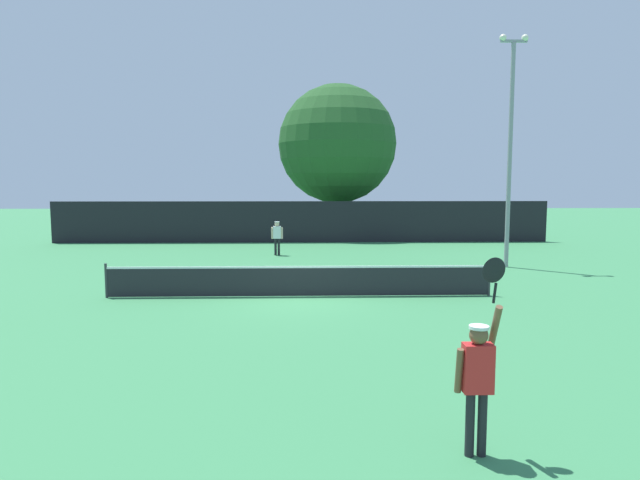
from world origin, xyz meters
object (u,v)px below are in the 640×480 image
at_px(tennis_ball, 287,277).
at_px(light_pole, 510,139).
at_px(player_receiving, 277,235).
at_px(parked_car_near, 334,222).
at_px(player_serving, 478,370).
at_px(parked_car_mid, 388,221).
at_px(large_tree, 337,144).

xyz_separation_m(tennis_ball, light_pole, (9.17, 2.46, 5.31)).
xyz_separation_m(player_receiving, parked_car_near, (3.45, 11.88, -0.24)).
xyz_separation_m(player_serving, player_receiving, (-3.57, 19.99, -0.13)).
xyz_separation_m(tennis_ball, parked_car_mid, (6.69, 19.16, 0.74)).
height_order(player_receiving, large_tree, large_tree).
xyz_separation_m(player_receiving, light_pole, (9.86, -4.07, 4.33)).
bearing_deg(player_receiving, parked_car_near, -106.19).
height_order(light_pole, parked_car_near, light_pole).
height_order(player_serving, light_pole, light_pole).
height_order(tennis_ball, parked_car_mid, parked_car_mid).
xyz_separation_m(player_serving, parked_car_near, (-0.12, 31.87, -0.37)).
distance_m(tennis_ball, large_tree, 18.05).
bearing_deg(tennis_ball, player_serving, -77.95).
distance_m(player_receiving, tennis_ball, 6.65).
relative_size(parked_car_near, parked_car_mid, 1.00).
bearing_deg(parked_car_mid, large_tree, -140.37).
relative_size(tennis_ball, parked_car_mid, 0.02).
bearing_deg(tennis_ball, parked_car_mid, 70.75).
height_order(player_receiving, parked_car_near, parked_car_near).
bearing_deg(parked_car_near, parked_car_mid, 3.22).
relative_size(large_tree, parked_car_mid, 2.28).
bearing_deg(parked_car_mid, tennis_ball, -101.84).
distance_m(parked_car_near, parked_car_mid, 4.01).
xyz_separation_m(player_receiving, large_tree, (3.56, 10.21, 5.10)).
distance_m(player_serving, large_tree, 30.61).
relative_size(light_pole, parked_car_near, 2.16).
distance_m(tennis_ball, parked_car_mid, 20.31).
bearing_deg(player_serving, large_tree, 90.02).
height_order(player_serving, parked_car_near, player_serving).
relative_size(player_receiving, large_tree, 0.17).
bearing_deg(player_receiving, parked_car_mid, -120.34).
bearing_deg(player_serving, parked_car_near, 90.21).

